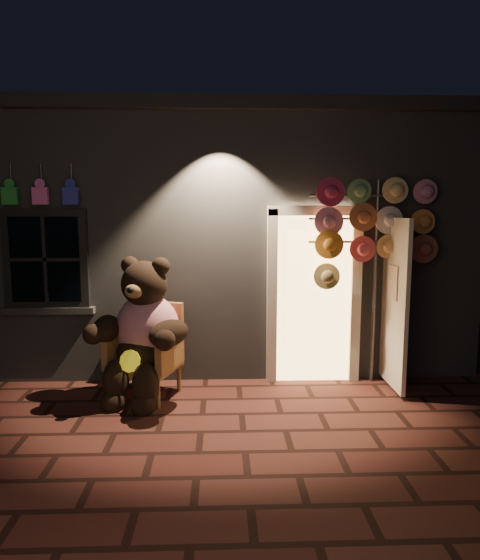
{
  "coord_description": "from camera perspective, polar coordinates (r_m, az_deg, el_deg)",
  "views": [
    {
      "loc": [
        0.22,
        -4.6,
        2.16
      ],
      "look_at": [
        0.42,
        1.0,
        1.35
      ],
      "focal_mm": 32.0,
      "sensor_mm": 36.0,
      "label": 1
    }
  ],
  "objects": [
    {
      "name": "ground",
      "position": [
        5.09,
        -4.52,
        -16.93
      ],
      "size": [
        60.0,
        60.0,
        0.0
      ],
      "primitive_type": "plane",
      "color": "#4E261D",
      "rests_on": "ground"
    },
    {
      "name": "shop_building",
      "position": [
        8.6,
        -3.52,
        5.38
      ],
      "size": [
        7.3,
        5.95,
        3.51
      ],
      "color": "slate",
      "rests_on": "ground"
    },
    {
      "name": "wicker_armchair",
      "position": [
        5.94,
        -10.47,
        -7.84
      ],
      "size": [
        0.89,
        0.85,
        1.06
      ],
      "rotation": [
        0.0,
        0.0,
        -0.33
      ],
      "color": "brown",
      "rests_on": "ground"
    },
    {
      "name": "teddy_bear",
      "position": [
        5.75,
        -11.01,
        -5.85
      ],
      "size": [
        1.15,
        1.08,
        1.68
      ],
      "rotation": [
        0.0,
        0.0,
        -0.33
      ],
      "color": "#B51337",
      "rests_on": "ground"
    },
    {
      "name": "hat_rack",
      "position": [
        6.15,
        14.97,
        6.11
      ],
      "size": [
        1.51,
        0.22,
        2.52
      ],
      "color": "#59595E",
      "rests_on": "ground"
    }
  ]
}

